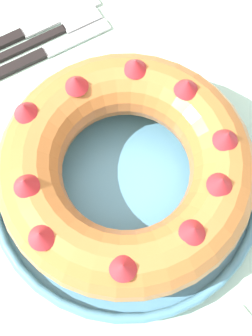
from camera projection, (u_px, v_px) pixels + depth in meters
ground_plane at (113, 273)px, 1.31m from camera, size 8.00×8.00×0.00m
dining_table at (103, 207)px, 0.70m from camera, size 1.15×1.20×0.74m
serving_dish at (126, 183)px, 0.60m from camera, size 0.35×0.35×0.03m
bundt_cake at (126, 168)px, 0.55m from camera, size 0.31×0.31×0.10m
fork at (47, 37)px, 0.70m from camera, size 0.02×0.21×0.01m
serving_knife at (20, 35)px, 0.70m from camera, size 0.02×0.23×0.01m
cake_knife at (43, 54)px, 0.69m from camera, size 0.02×0.19×0.01m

